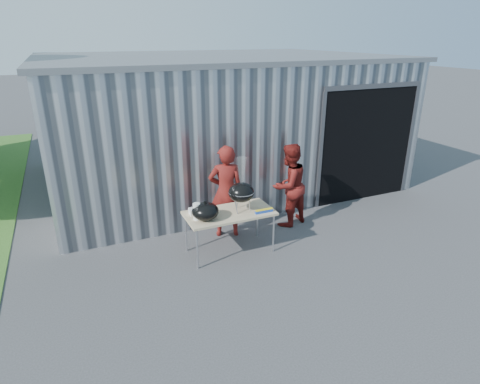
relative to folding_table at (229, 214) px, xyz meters
name	(u,v)px	position (x,y,z in m)	size (l,w,h in m)	color
ground	(269,263)	(0.45, -0.64, -0.71)	(80.00, 80.00, 0.00)	#3A3A3C
building	(220,118)	(1.36, 3.95, 0.83)	(8.20, 6.20, 3.10)	silver
folding_table	(229,214)	(0.00, 0.00, 0.00)	(1.50, 0.75, 0.75)	tan
kettle_grill	(241,188)	(0.21, -0.03, 0.46)	(0.45, 0.45, 0.94)	black
grill_lid	(205,211)	(-0.46, -0.10, 0.18)	(0.44, 0.44, 0.32)	black
paper_towels	(197,212)	(-0.59, -0.05, 0.18)	(0.12, 0.12, 0.28)	white
white_tub	(195,211)	(-0.55, 0.17, 0.09)	(0.20, 0.15, 0.10)	white
foil_box	(264,211)	(0.53, -0.25, 0.07)	(0.32, 0.06, 0.06)	#193FA4
person_cook	(226,192)	(0.19, 0.62, 0.16)	(0.64, 0.42, 1.75)	maroon
person_bystander	(289,185)	(1.48, 0.56, 0.11)	(0.80, 0.62, 1.65)	maroon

